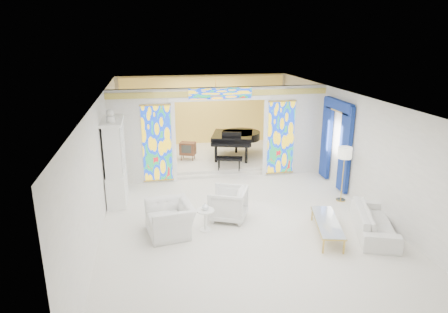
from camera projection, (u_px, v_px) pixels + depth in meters
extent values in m
plane|color=silver|center=(232.00, 201.00, 11.48)|extent=(12.00, 12.00, 0.00)
cube|color=silver|center=(233.00, 97.00, 10.60)|extent=(7.00, 12.00, 0.02)
cube|color=white|center=(203.00, 111.00, 16.68)|extent=(7.00, 0.02, 3.00)
cube|color=white|center=(323.00, 272.00, 5.40)|extent=(7.00, 0.02, 3.00)
cube|color=white|center=(102.00, 158.00, 10.42)|extent=(0.02, 12.00, 3.00)
cube|color=white|center=(350.00, 145.00, 11.65)|extent=(0.02, 12.00, 3.00)
cube|color=white|center=(141.00, 137.00, 12.48)|extent=(2.00, 0.18, 3.00)
cube|color=white|center=(293.00, 130.00, 13.36)|extent=(2.00, 0.18, 3.00)
cube|color=white|center=(220.00, 94.00, 12.53)|extent=(3.00, 0.18, 0.40)
cube|color=white|center=(174.00, 143.00, 12.62)|extent=(0.12, 0.06, 2.60)
cube|color=white|center=(265.00, 138.00, 13.14)|extent=(0.12, 0.06, 2.60)
cube|color=white|center=(220.00, 99.00, 12.49)|extent=(3.24, 0.06, 0.12)
cube|color=#DFCD54|center=(220.00, 93.00, 12.44)|extent=(7.00, 0.05, 0.18)
cube|color=gold|center=(157.00, 144.00, 12.52)|extent=(0.90, 0.04, 2.40)
cube|color=gold|center=(281.00, 138.00, 13.23)|extent=(0.90, 0.04, 2.40)
cube|color=gold|center=(220.00, 93.00, 12.43)|extent=(2.00, 0.04, 0.34)
cube|color=silver|center=(211.00, 157.00, 15.30)|extent=(6.80, 3.80, 0.18)
cube|color=#E8B850|center=(204.00, 112.00, 16.56)|extent=(6.70, 0.10, 2.90)
cylinder|color=gold|center=(216.00, 93.00, 14.52)|extent=(0.48, 0.48, 0.30)
cube|color=navy|center=(345.00, 149.00, 11.72)|extent=(0.12, 0.55, 2.60)
cube|color=navy|center=(326.00, 138.00, 12.95)|extent=(0.12, 0.55, 2.60)
cube|color=navy|center=(339.00, 105.00, 11.98)|extent=(0.14, 1.70, 0.30)
cube|color=#E1AD4F|center=(338.00, 111.00, 12.03)|extent=(0.12, 1.50, 0.06)
cube|color=white|center=(117.00, 186.00, 11.34)|extent=(0.50, 1.40, 0.90)
cube|color=white|center=(114.00, 147.00, 11.01)|extent=(0.44, 1.30, 1.40)
cube|color=white|center=(123.00, 147.00, 11.05)|extent=(0.01, 1.20, 1.30)
cube|color=white|center=(112.00, 121.00, 10.79)|extent=(0.56, 1.46, 0.08)
cylinder|color=white|center=(110.00, 119.00, 10.43)|extent=(0.22, 0.22, 0.16)
sphere|color=white|center=(110.00, 113.00, 10.38)|extent=(0.20, 0.20, 0.20)
imported|color=white|center=(170.00, 219.00, 9.49)|extent=(1.20, 1.32, 0.76)
imported|color=silver|center=(228.00, 204.00, 10.24)|extent=(1.19, 1.18, 0.83)
imported|color=white|center=(374.00, 221.00, 9.53)|extent=(1.49, 2.26, 0.61)
cylinder|color=white|center=(205.00, 210.00, 9.60)|extent=(0.58, 0.58, 0.03)
cylinder|color=white|center=(205.00, 220.00, 9.67)|extent=(0.10, 0.10, 0.51)
cylinder|color=white|center=(206.00, 230.00, 9.75)|extent=(0.38, 0.38, 0.03)
imported|color=white|center=(205.00, 206.00, 9.56)|extent=(0.18, 0.18, 0.18)
cube|color=white|center=(327.00, 222.00, 9.38)|extent=(0.91, 1.78, 0.04)
cube|color=gold|center=(327.00, 222.00, 9.38)|extent=(0.94, 1.81, 0.03)
cube|color=gold|center=(323.00, 246.00, 8.67)|extent=(0.04, 0.04, 0.35)
cube|color=gold|center=(344.00, 247.00, 8.64)|extent=(0.04, 0.04, 0.35)
cube|color=gold|center=(312.00, 214.00, 10.22)|extent=(0.04, 0.04, 0.35)
cube|color=gold|center=(330.00, 214.00, 10.19)|extent=(0.04, 0.04, 0.35)
cylinder|color=gold|center=(341.00, 200.00, 11.50)|extent=(0.32, 0.32, 0.03)
cylinder|color=gold|center=(343.00, 177.00, 11.29)|extent=(0.03, 0.03, 1.45)
cylinder|color=white|center=(345.00, 153.00, 11.09)|extent=(0.46, 0.46, 0.31)
cube|color=black|center=(233.00, 137.00, 14.75)|extent=(1.81, 1.87, 0.28)
cylinder|color=black|center=(241.00, 135.00, 15.05)|extent=(1.77, 1.77, 0.28)
cube|color=black|center=(231.00, 145.00, 13.91)|extent=(1.37, 0.66, 0.10)
cube|color=white|center=(230.00, 145.00, 13.83)|extent=(1.22, 0.44, 0.03)
cube|color=black|center=(231.00, 135.00, 14.16)|extent=(0.67, 0.22, 0.25)
cube|color=black|center=(229.00, 159.00, 13.44)|extent=(0.95, 0.58, 0.08)
cylinder|color=black|center=(216.00, 154.00, 14.27)|extent=(0.12, 0.12, 0.61)
cylinder|color=black|center=(246.00, 155.00, 14.17)|extent=(0.12, 0.12, 0.61)
cylinder|color=black|center=(236.00, 145.00, 15.43)|extent=(0.12, 0.12, 0.61)
cube|color=brown|center=(188.00, 148.00, 14.53)|extent=(0.65, 0.55, 0.45)
cube|color=#333735|center=(186.00, 149.00, 14.34)|extent=(0.34, 0.14, 0.29)
cone|color=brown|center=(181.00, 158.00, 14.53)|extent=(0.04, 0.04, 0.20)
cone|color=brown|center=(193.00, 158.00, 14.46)|extent=(0.04, 0.04, 0.20)
cone|color=brown|center=(183.00, 156.00, 14.79)|extent=(0.04, 0.04, 0.20)
cone|color=brown|center=(195.00, 156.00, 14.71)|extent=(0.04, 0.04, 0.20)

